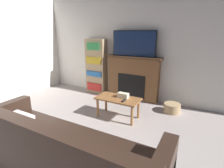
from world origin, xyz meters
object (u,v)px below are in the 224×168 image
(fireplace, at_px, (133,78))
(couch, at_px, (59,153))
(coffee_table, at_px, (118,101))
(bookshelf, at_px, (96,66))
(tv, at_px, (134,44))
(storage_basket, at_px, (172,108))

(fireplace, relative_size, couch, 0.56)
(coffee_table, bearing_deg, bookshelf, 138.26)
(tv, distance_m, bookshelf, 1.31)
(fireplace, height_order, storage_basket, fireplace)
(fireplace, xyz_separation_m, couch, (0.21, -2.86, -0.28))
(coffee_table, relative_size, storage_basket, 2.50)
(tv, xyz_separation_m, couch, (0.21, -2.84, -1.15))
(tv, relative_size, storage_basket, 3.16)
(couch, bearing_deg, coffee_table, 91.58)
(tv, bearing_deg, couch, -85.86)
(coffee_table, height_order, bookshelf, bookshelf)
(coffee_table, xyz_separation_m, storage_basket, (0.95, 0.80, -0.26))
(couch, distance_m, storage_basket, 2.66)
(tv, height_order, couch, tv)
(fireplace, distance_m, tv, 0.88)
(fireplace, relative_size, tv, 1.29)
(tv, distance_m, couch, 3.08)
(couch, bearing_deg, fireplace, 94.11)
(fireplace, distance_m, couch, 2.89)
(couch, height_order, coffee_table, couch)
(fireplace, bearing_deg, bookshelf, -178.81)
(bookshelf, bearing_deg, tv, 0.18)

